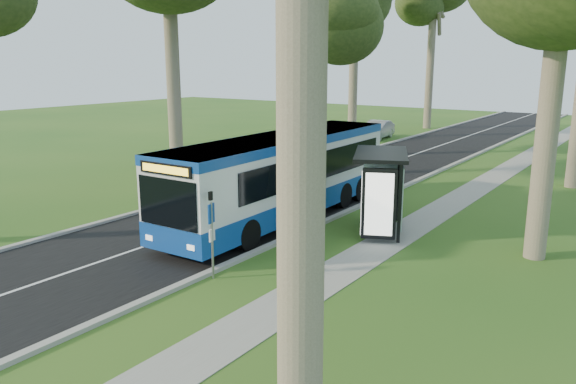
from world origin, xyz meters
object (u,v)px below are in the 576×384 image
(bus, at_px, (283,177))
(car_silver, at_px, (377,130))
(bus_shelter, at_px, (378,178))
(car_white, at_px, (337,142))
(litter_bin, at_px, (308,238))
(bus_stop_sign, at_px, (212,231))

(bus, xyz_separation_m, car_silver, (-7.41, 23.63, -0.99))
(bus_shelter, height_order, car_white, bus_shelter)
(bus, height_order, car_silver, bus)
(car_silver, bearing_deg, bus_shelter, -70.29)
(bus, relative_size, litter_bin, 13.44)
(litter_bin, xyz_separation_m, car_white, (-9.55, 18.45, 0.24))
(bus_stop_sign, distance_m, litter_bin, 3.71)
(bus, relative_size, car_white, 3.01)
(bus_stop_sign, xyz_separation_m, car_white, (-8.54, 21.90, -0.71))
(bus_shelter, height_order, car_silver, bus_shelter)
(bus, bearing_deg, bus_shelter, 2.79)
(bus, distance_m, litter_bin, 4.27)
(bus, height_order, bus_shelter, bus)
(bus, distance_m, bus_shelter, 3.97)
(car_white, bearing_deg, bus, -51.89)
(bus_stop_sign, xyz_separation_m, litter_bin, (1.00, 3.45, -0.95))
(litter_bin, bearing_deg, car_silver, 111.45)
(car_white, bearing_deg, car_silver, 111.34)
(bus, relative_size, car_silver, 2.85)
(bus_shelter, relative_size, car_silver, 0.88)
(car_white, height_order, car_silver, car_silver)
(litter_bin, distance_m, car_silver, 28.41)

